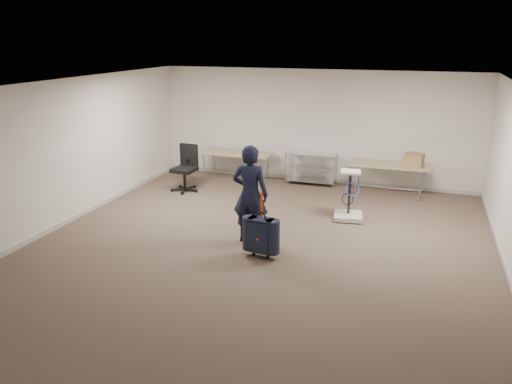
% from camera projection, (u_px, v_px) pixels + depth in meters
% --- Properties ---
extents(ground, '(9.00, 9.00, 0.00)m').
position_uv_depth(ground, '(259.00, 248.00, 8.75)').
color(ground, '#47362B').
rests_on(ground, ground).
extents(room_shell, '(8.00, 9.00, 9.00)m').
position_uv_depth(room_shell, '(280.00, 219.00, 9.99)').
color(room_shell, white).
rests_on(room_shell, ground).
extents(folding_table_left, '(1.80, 0.75, 0.73)m').
position_uv_depth(folding_table_left, '(236.00, 154.00, 12.70)').
color(folding_table_left, '#94795B').
rests_on(folding_table_left, ground).
extents(folding_table_right, '(1.80, 0.75, 0.73)m').
position_uv_depth(folding_table_right, '(390.00, 166.00, 11.55)').
color(folding_table_right, '#94795B').
rests_on(folding_table_right, ground).
extents(wire_shelf, '(1.22, 0.47, 0.80)m').
position_uv_depth(wire_shelf, '(311.00, 167.00, 12.42)').
color(wire_shelf, silver).
rests_on(wire_shelf, ground).
extents(person, '(0.66, 0.44, 1.79)m').
position_uv_depth(person, '(250.00, 194.00, 8.79)').
color(person, black).
rests_on(person, ground).
extents(suitcase, '(0.45, 0.29, 1.16)m').
position_uv_depth(suitcase, '(261.00, 235.00, 8.30)').
color(suitcase, black).
rests_on(suitcase, ground).
extents(office_chair, '(0.67, 0.67, 1.10)m').
position_uv_depth(office_chair, '(186.00, 177.00, 11.94)').
color(office_chair, black).
rests_on(office_chair, ground).
extents(equipment_cart, '(0.63, 0.63, 1.02)m').
position_uv_depth(equipment_cart, '(349.00, 207.00, 10.06)').
color(equipment_cart, beige).
rests_on(equipment_cart, ground).
extents(cardboard_box, '(0.47, 0.39, 0.30)m').
position_uv_depth(cardboard_box, '(414.00, 160.00, 11.26)').
color(cardboard_box, brown).
rests_on(cardboard_box, folding_table_right).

